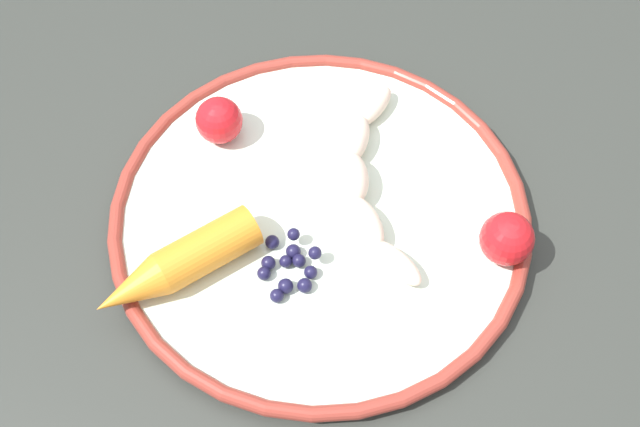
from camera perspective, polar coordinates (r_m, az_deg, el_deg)
The scene contains 7 objects.
dining_table at distance 0.75m, azimuth -1.79°, elevation -2.70°, with size 1.02×0.81×0.77m.
plate at distance 0.64m, azimuth -0.00°, elevation -0.14°, with size 0.34×0.34×0.02m.
banana at distance 0.64m, azimuth 3.15°, elevation 2.52°, with size 0.12×0.18×0.03m.
carrot_orange at distance 0.60m, azimuth -10.42°, elevation -3.77°, with size 0.10×0.13×0.03m.
blueberry_pile at distance 0.61m, azimuth -2.31°, elevation -3.83°, with size 0.05×0.06×0.02m.
tomato_near at distance 0.62m, azimuth 13.50°, elevation -1.80°, with size 0.04×0.04×0.04m, color red.
tomato_mid at distance 0.67m, azimuth -7.39°, elevation 6.77°, with size 0.04×0.04×0.04m, color red.
Camera 1 is at (-0.17, 0.32, 1.32)m, focal length 43.77 mm.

